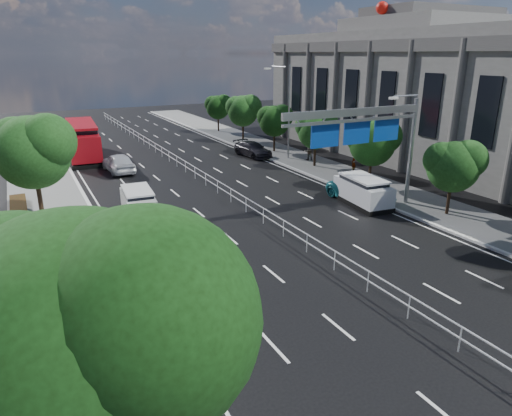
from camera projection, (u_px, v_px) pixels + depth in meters
ground at (393, 309)px, 18.71m from camera, size 160.00×160.00×0.00m
sidewalk_near at (104, 401)px, 13.65m from camera, size 5.00×140.00×0.14m
kerb_near at (183, 375)px, 14.75m from camera, size 0.25×140.00×0.15m
median_fence at (198, 174)px, 37.43m from camera, size 0.05×85.00×1.02m
hedge_near at (29, 325)px, 16.97m from camera, size 1.00×36.00×0.44m
toilet_sign at (113, 313)px, 12.97m from camera, size 1.62×0.18×4.34m
overhead_gantry at (368, 127)px, 28.30m from camera, size 10.24×0.38×7.45m
streetlight_far at (287, 106)px, 43.46m from camera, size 2.78×2.40×9.00m
civic_hall at (421, 92)px, 45.55m from camera, size 14.40×36.00×14.35m
near_tree_big at (81, 338)px, 7.90m from camera, size 5.72×5.33×7.71m
near_tree_back at (33, 148)px, 27.09m from camera, size 4.84×4.51×6.69m
far_tree_c at (454, 164)px, 28.39m from camera, size 3.52×3.28×4.94m
far_tree_d at (373, 140)px, 34.60m from camera, size 3.85×3.59×5.34m
far_tree_e at (316, 129)px, 40.94m from camera, size 3.63×3.38×5.13m
far_tree_f at (275, 119)px, 47.26m from camera, size 3.52×3.28×5.02m
far_tree_g at (243, 109)px, 53.48m from camera, size 3.96×3.69×5.45m
far_tree_h at (218, 106)px, 59.88m from camera, size 3.41×3.18×4.91m
white_minivan at (138, 203)px, 29.16m from camera, size 2.14×4.28×1.80m
red_bus at (82, 139)px, 45.71m from camera, size 3.61×11.76×3.46m
near_car_silver at (119, 163)px, 40.10m from camera, size 2.30×5.04×1.68m
near_car_dark at (69, 132)px, 56.61m from camera, size 1.86×4.60×1.48m
silver_minivan at (363, 191)px, 31.35m from camera, size 2.51×4.92×1.96m
parked_car_teal at (361, 191)px, 32.18m from camera, size 2.98×5.49×1.46m
parked_car_dark at (253, 149)px, 46.29m from camera, size 2.66×5.19×1.44m
pedestrian_a at (354, 163)px, 39.57m from camera, size 0.68×0.65×1.56m
pedestrian_b at (308, 151)px, 44.02m from camera, size 0.93×0.78×1.71m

